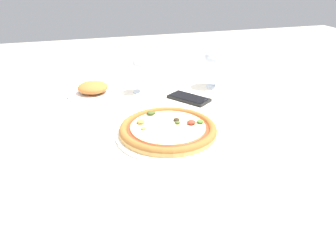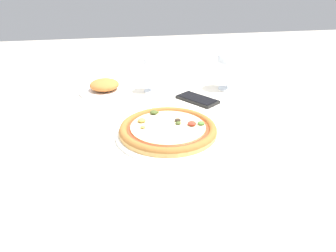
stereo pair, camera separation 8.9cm
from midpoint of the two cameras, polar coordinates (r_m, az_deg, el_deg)
The scene contains 6 objects.
dining_table at distance 0.97m, azimuth -5.06°, elevation -5.78°, with size 1.18×1.02×0.73m.
pizza_plate at distance 0.90m, azimuth 2.84°, elevation -0.80°, with size 0.29×0.29×0.04m.
wine_glass_far_left at distance 1.24m, azimuth 12.65°, elevation 10.81°, with size 0.09×0.09×0.15m.
wine_glass_far_right at distance 1.19m, azimuth -0.49°, elevation 10.44°, with size 0.07×0.07×0.14m.
cell_phone at distance 1.14m, azimuth 7.39°, elevation 4.59°, with size 0.14×0.16×0.01m.
side_plate at distance 1.22m, azimuth -8.93°, elevation 6.60°, with size 0.18×0.18×0.05m.
Camera 2 is at (-0.02, -0.83, 1.16)m, focal length 35.00 mm.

